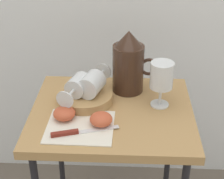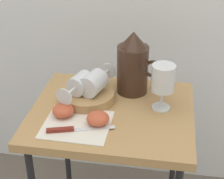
{
  "view_description": "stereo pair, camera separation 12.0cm",
  "coord_description": "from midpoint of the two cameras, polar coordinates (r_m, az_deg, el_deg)",
  "views": [
    {
      "loc": [
        0.05,
        -1.04,
        1.37
      ],
      "look_at": [
        0.0,
        0.0,
        0.77
      ],
      "focal_mm": 58.61,
      "sensor_mm": 36.0,
      "label": 1
    },
    {
      "loc": [
        0.17,
        -1.03,
        1.37
      ],
      "look_at": [
        0.0,
        0.0,
        0.77
      ],
      "focal_mm": 58.61,
      "sensor_mm": 36.0,
      "label": 2
    }
  ],
  "objects": [
    {
      "name": "apple_half_left",
      "position": [
        1.2,
        -4.79,
        -3.35
      ],
      "size": [
        0.07,
        0.07,
        0.04
      ],
      "primitive_type": "ellipsoid",
      "color": "#C15133",
      "rests_on": "linen_napkin"
    },
    {
      "name": "wine_glass_tipped_far",
      "position": [
        1.26,
        -0.12,
        1.01
      ],
      "size": [
        0.11,
        0.17,
        0.08
      ],
      "color": "silver",
      "rests_on": "basket_tray"
    },
    {
      "name": "knife",
      "position": [
        1.14,
        -3.47,
        -6.33
      ],
      "size": [
        0.21,
        0.08,
        0.01
      ],
      "color": "silver",
      "rests_on": "linen_napkin"
    },
    {
      "name": "linen_napkin",
      "position": [
        1.17,
        -2.56,
        -5.58
      ],
      "size": [
        0.22,
        0.19,
        0.0
      ],
      "primitive_type": "cube",
      "rotation": [
        0.0,
        0.0,
        -0.02
      ],
      "color": "silver",
      "rests_on": "table"
    },
    {
      "name": "wine_glass_tipped_near",
      "position": [
        1.26,
        -2.37,
        0.79
      ],
      "size": [
        0.11,
        0.16,
        0.07
      ],
      "color": "silver",
      "rests_on": "basket_tray"
    },
    {
      "name": "wine_glass_upright",
      "position": [
        1.22,
        10.77,
        1.35
      ],
      "size": [
        0.08,
        0.08,
        0.16
      ],
      "color": "silver",
      "rests_on": "table"
    },
    {
      "name": "basket_tray",
      "position": [
        1.29,
        -1.23,
        -1.12
      ],
      "size": [
        0.19,
        0.19,
        0.03
      ],
      "primitive_type": "cylinder",
      "color": "#AD8451",
      "rests_on": "table"
    },
    {
      "name": "table",
      "position": [
        1.29,
        2.69,
        -5.97
      ],
      "size": [
        0.55,
        0.47,
        0.69
      ],
      "color": "#AD8451",
      "rests_on": "ground_plane"
    },
    {
      "name": "apple_half_right",
      "position": [
        1.16,
        0.75,
        -4.62
      ],
      "size": [
        0.07,
        0.07,
        0.04
      ],
      "primitive_type": "ellipsoid",
      "color": "#C15133",
      "rests_on": "linen_napkin"
    },
    {
      "name": "pitcher",
      "position": [
        1.31,
        5.89,
        3.28
      ],
      "size": [
        0.17,
        0.11,
        0.23
      ],
      "color": "#382319",
      "rests_on": "table"
    }
  ]
}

